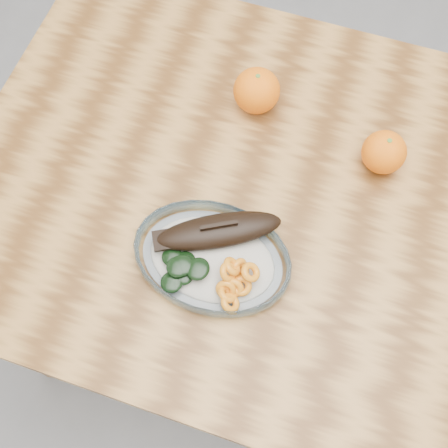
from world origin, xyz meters
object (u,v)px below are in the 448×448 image
object	(u,v)px
plated_meal	(212,256)
orange_left	(257,91)
orange_right	(384,152)
dining_table	(297,225)

from	to	relation	value
plated_meal	orange_left	size ratio (longest dim) A/B	5.54
orange_left	orange_right	distance (m)	0.25
plated_meal	orange_left	world-z (taller)	orange_left
plated_meal	dining_table	bearing A→B (deg)	52.63
dining_table	orange_left	xyz separation A→B (m)	(-0.14, 0.17, 0.14)
dining_table	plated_meal	bearing A→B (deg)	-127.29
dining_table	plated_meal	distance (m)	0.22
orange_right	orange_left	bearing A→B (deg)	168.25
dining_table	orange_right	size ratio (longest dim) A/B	15.80
dining_table	orange_right	bearing A→B (deg)	47.83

